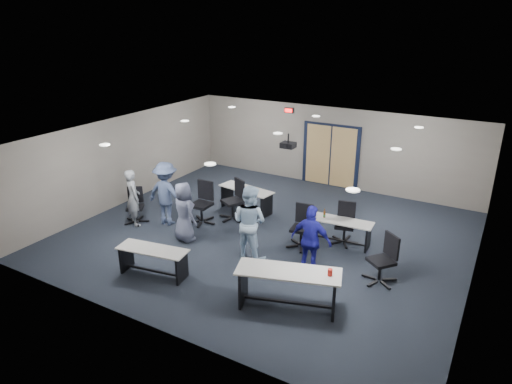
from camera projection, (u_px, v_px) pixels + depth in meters
The scene contains 25 objects.
floor at pixel (268, 235), 12.21m from camera, with size 10.00×10.00×0.00m, color black.
back_wall at pixel (331, 147), 15.37m from camera, with size 10.00×0.04×2.70m, color gray.
front_wall at pixel (148, 264), 8.09m from camera, with size 10.00×0.04×2.70m, color gray.
left_wall at pixel (126, 159), 14.05m from camera, with size 0.04×9.00×2.70m, color gray.
right_wall at pixel (481, 230), 9.41m from camera, with size 0.04×9.00×2.70m, color gray.
ceiling at pixel (269, 136), 11.24m from camera, with size 10.00×9.00×0.04m, color silver.
double_door at pixel (331, 156), 15.45m from camera, with size 2.00×0.07×2.20m.
exit_sign at pixel (289, 110), 15.68m from camera, with size 0.32×0.07×0.18m.
ceiling_projector at pixel (288, 145), 11.61m from camera, with size 0.35×0.32×0.37m.
ceiling_can_lights at pixel (273, 135), 11.46m from camera, with size 6.24×5.74×0.02m, color white, non-canonical shape.
table_front_left at pixel (153, 257), 10.17m from camera, with size 1.68×0.80×0.65m.
table_front_right at pixel (289, 282), 8.97m from camera, with size 2.16×1.27×0.97m.
table_back_left at pixel (246, 196), 13.59m from camera, with size 1.79×0.83×0.70m.
table_back_right at pixel (340, 228), 11.58m from camera, with size 1.64×0.64×0.89m.
chair_back_a at pixel (201, 203), 12.72m from camera, with size 0.75×0.75×1.19m, color black, non-canonical shape.
chair_back_b at pixel (232, 200), 12.97m from camera, with size 0.73×0.73×1.17m, color black, non-canonical shape.
chair_back_c at pixel (301, 227), 11.38m from camera, with size 0.69×0.69×1.10m, color black, non-canonical shape.
chair_back_d at pixel (345, 224), 11.59m from camera, with size 0.67×0.67×1.07m, color black, non-canonical shape.
chair_loose_left at pixel (135, 206), 12.76m from camera, with size 0.63×0.63×1.01m, color black, non-canonical shape.
chair_loose_right at pixel (381, 259), 9.85m from camera, with size 0.70×0.70×1.11m, color black, non-canonical shape.
person_gray at pixel (133, 198), 12.55m from camera, with size 0.59×0.39×1.61m, color gray.
person_plaid at pixel (184, 212), 11.67m from camera, with size 0.77×0.50×1.58m, color slate.
person_lightblue at pixel (250, 222), 10.80m from camera, with size 0.89×0.69×1.83m, color #C0E0FF.
person_navy at pixel (311, 240), 10.12m from camera, with size 0.96×0.40×1.64m, color #1C1A93.
person_back at pixel (166, 193), 12.58m from camera, with size 1.16×0.67×1.80m, color #404F74.
Camera 1 is at (5.19, -9.69, 5.45)m, focal length 32.00 mm.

